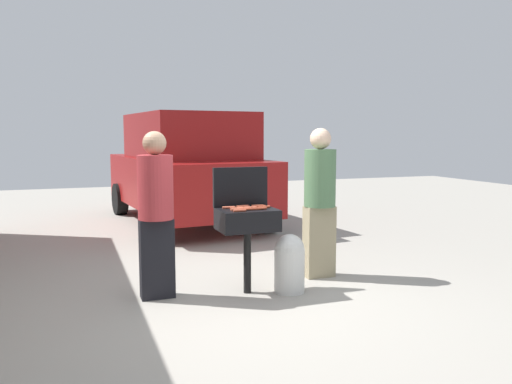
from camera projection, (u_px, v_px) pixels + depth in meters
ground_plane at (239, 303)px, 5.08m from camera, size 24.00×24.00×0.00m
bbq_grill at (247, 222)px, 5.33m from camera, size 0.60×0.44×0.89m
grill_lid_open at (240, 187)px, 5.50m from camera, size 0.60×0.05×0.42m
hot_dog_0 at (249, 209)px, 5.23m from camera, size 0.13×0.03×0.03m
hot_dog_1 at (240, 211)px, 5.13m from camera, size 0.13×0.03×0.03m
hot_dog_2 at (244, 207)px, 5.37m from camera, size 0.13×0.03×0.03m
hot_dog_3 at (236, 208)px, 5.30m from camera, size 0.13×0.03×0.03m
hot_dog_4 at (244, 208)px, 5.27m from camera, size 0.13×0.03×0.03m
hot_dog_5 at (259, 206)px, 5.44m from camera, size 0.13×0.03×0.03m
hot_dog_6 at (242, 206)px, 5.43m from camera, size 0.13×0.03×0.03m
hot_dog_7 at (237, 209)px, 5.21m from camera, size 0.13×0.04×0.03m
hot_dog_8 at (264, 207)px, 5.38m from camera, size 0.13×0.03×0.03m
hot_dog_9 at (229, 207)px, 5.35m from camera, size 0.13×0.04×0.03m
hot_dog_10 at (257, 206)px, 5.47m from camera, size 0.13×0.03×0.03m
hot_dog_11 at (261, 209)px, 5.27m from camera, size 0.13×0.04×0.03m
hot_dog_12 at (250, 208)px, 5.32m from camera, size 0.13×0.03×0.03m
hot_dog_13 at (259, 207)px, 5.40m from camera, size 0.13×0.03×0.03m
propane_tank at (289, 262)px, 5.41m from camera, size 0.32×0.32×0.62m
person_left at (156, 209)px, 5.16m from camera, size 0.35×0.35×1.69m
person_right at (320, 197)px, 5.93m from camera, size 0.36×0.36×1.72m
parked_minivan at (186, 168)px, 9.55m from camera, size 2.42×4.58×2.02m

